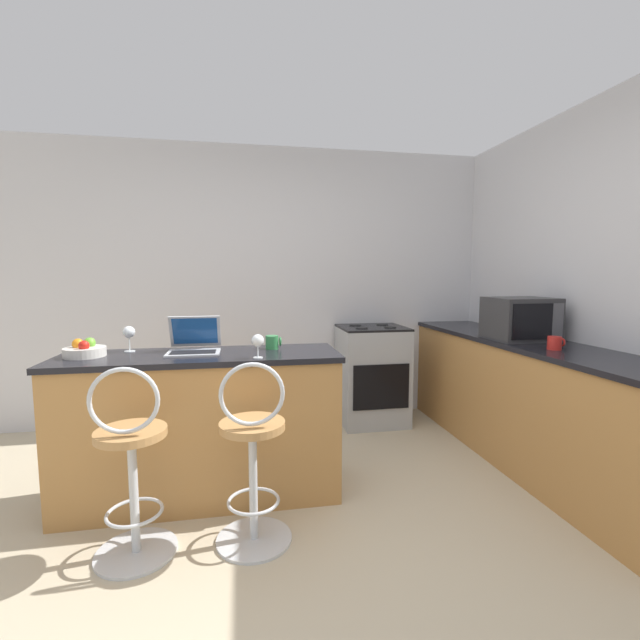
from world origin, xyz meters
TOP-DOWN VIEW (x-y plane):
  - ground_plane at (0.00, 0.00)m, footprint 20.00×20.00m
  - wall_back at (0.00, 2.24)m, footprint 12.00×0.06m
  - breakfast_bar at (-0.52, 0.76)m, footprint 1.70×0.55m
  - counter_right at (1.81, 0.85)m, footprint 0.59×2.74m
  - bar_stool_near at (-0.82, 0.23)m, footprint 0.40×0.40m
  - bar_stool_far at (-0.23, 0.23)m, footprint 0.40×0.40m
  - laptop at (-0.57, 0.85)m, footprint 0.32×0.31m
  - microwave at (1.78, 0.93)m, footprint 0.44×0.39m
  - stove_range at (0.94, 1.91)m, footprint 0.61×0.57m
  - wine_glass_tall at (-0.97, 0.93)m, footprint 0.07×0.07m
  - fruit_bowl at (-1.19, 0.80)m, footprint 0.23×0.23m
  - wine_glass_short at (-0.18, 0.57)m, footprint 0.07×0.07m
  - mug_red at (1.73, 0.50)m, footprint 0.10×0.09m
  - mug_green at (-0.07, 0.86)m, footprint 0.10×0.08m

SIDE VIEW (x-z plane):
  - ground_plane at x=0.00m, z-range 0.00..0.00m
  - bar_stool_near at x=-0.82m, z-range -0.04..0.95m
  - bar_stool_far at x=-0.23m, z-range -0.04..0.95m
  - stove_range at x=0.94m, z-range 0.00..0.92m
  - counter_right at x=1.81m, z-range 0.00..0.92m
  - breakfast_bar at x=-0.52m, z-range 0.00..0.92m
  - fruit_bowl at x=-1.19m, z-range 0.90..1.01m
  - mug_red at x=1.73m, z-range 0.92..1.01m
  - mug_green at x=-0.07m, z-range 0.92..1.01m
  - laptop at x=-0.57m, z-range 0.86..1.09m
  - wine_glass_short at x=-0.18m, z-range 0.95..1.09m
  - wine_glass_tall at x=-0.97m, z-range 0.96..1.12m
  - microwave at x=1.78m, z-range 0.92..1.24m
  - wall_back at x=0.00m, z-range 0.00..2.60m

